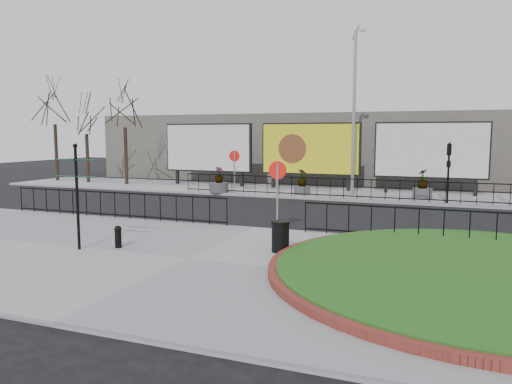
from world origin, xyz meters
The scene contains 25 objects.
ground centered at (0.00, 0.00, 0.00)m, with size 90.00×90.00×0.00m, color black.
pavement_near centered at (0.00, -5.00, 0.06)m, with size 30.00×10.00×0.12m, color gray.
pavement_far centered at (0.00, 12.00, 0.06)m, with size 44.00×6.00×0.12m, color gray.
brick_edge centered at (7.50, -4.00, 0.21)m, with size 10.40×10.40×0.18m, color maroon.
grass_lawn centered at (7.50, -4.00, 0.23)m, with size 10.00×10.00×0.22m, color #244C14.
railing_near_left centered at (-6.00, -0.30, 0.67)m, with size 10.00×0.10×1.10m, color black, non-canonical shape.
railing_near_right centered at (6.50, -0.30, 0.67)m, with size 9.00×0.10×1.10m, color black, non-canonical shape.
railing_far centered at (1.00, 9.30, 0.67)m, with size 18.00×0.10×1.10m, color black, non-canonical shape.
speed_sign_far centered at (-5.00, 9.40, 1.92)m, with size 0.64×0.07×2.47m.
speed_sign_near centered at (1.00, -0.40, 1.92)m, with size 0.64×0.07×2.47m.
billboard_left centered at (-8.50, 12.97, 2.60)m, with size 6.20×0.31×4.10m.
billboard_mid centered at (-1.50, 12.97, 2.60)m, with size 6.20×0.31×4.10m.
billboard_right centered at (5.50, 12.97, 2.60)m, with size 6.20×0.31×4.10m.
lamp_post centered at (1.51, 11.00, 4.83)m, with size 0.74×0.18×9.23m.
signal_pole_a centered at (6.50, 9.34, 2.10)m, with size 0.22×0.26×3.00m.
tree_left centered at (-14.00, 11.50, 3.62)m, with size 2.00×2.00×7.00m, color #2D2119, non-canonical shape.
tree_mid centered at (-17.50, 11.80, 3.22)m, with size 2.00×2.00×6.20m, color #2D2119, non-canonical shape.
tree_far centered at (-20.50, 12.00, 3.87)m, with size 2.00×2.00×7.50m, color #2D2119, non-canonical shape.
building_backdrop centered at (0.00, 22.00, 2.50)m, with size 40.00×10.00×5.00m, color #5C5950.
fingerpost_sign centered at (-3.54, -5.23, 2.01)m, with size 1.47×0.30×3.14m.
bollard centered at (-2.61, -4.62, 0.49)m, with size 0.22×0.22×0.67m.
litter_bin centered at (2.11, -3.33, 0.58)m, with size 0.55×0.55×0.91m.
planter_a centered at (-6.00, 9.40, 0.61)m, with size 1.10×1.10×1.51m.
planter_b centered at (-1.20, 10.26, 0.67)m, with size 0.91×0.91×1.45m.
planter_c centered at (5.24, 11.00, 0.69)m, with size 1.02×1.02×1.57m.
Camera 1 is at (6.66, -16.80, 3.53)m, focal length 35.00 mm.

